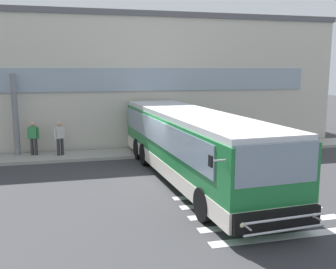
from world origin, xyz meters
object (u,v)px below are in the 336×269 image
object	(u,v)px
passenger_near_column	(34,136)
passenger_by_doorway	(60,137)
bus_main_foreground	(191,146)
entry_support_column	(15,115)
safety_bollard_yellow	(193,148)

from	to	relation	value
passenger_near_column	passenger_by_doorway	bearing A→B (deg)	-16.82
bus_main_foreground	passenger_by_doorway	size ratio (longest dim) A/B	7.52
entry_support_column	passenger_near_column	bearing A→B (deg)	-13.67
bus_main_foreground	passenger_near_column	size ratio (longest dim) A/B	7.52
entry_support_column	passenger_by_doorway	distance (m)	2.39
bus_main_foreground	passenger_by_doorway	distance (m)	7.25
passenger_near_column	safety_bollard_yellow	size ratio (longest dim) A/B	1.86
bus_main_foreground	safety_bollard_yellow	distance (m)	4.19
entry_support_column	safety_bollard_yellow	world-z (taller)	entry_support_column
entry_support_column	passenger_by_doorway	world-z (taller)	entry_support_column
bus_main_foreground	passenger_by_doorway	bearing A→B (deg)	135.32
passenger_by_doorway	safety_bollard_yellow	distance (m)	6.64
entry_support_column	safety_bollard_yellow	distance (m)	8.90
passenger_by_doorway	passenger_near_column	bearing A→B (deg)	163.18
passenger_by_doorway	safety_bollard_yellow	size ratio (longest dim) A/B	1.86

